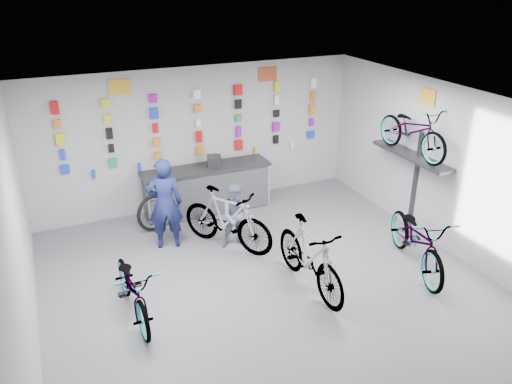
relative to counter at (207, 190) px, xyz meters
name	(u,v)px	position (x,y,z in m)	size (l,w,h in m)	color
floor	(281,302)	(0.00, -3.54, -0.49)	(8.00, 8.00, 0.00)	#525257
ceiling	(286,116)	(0.00, -3.54, 2.51)	(8.00, 8.00, 0.00)	white
wall_back	(198,138)	(0.00, 0.46, 1.01)	(7.00, 7.00, 0.00)	#B3B3B6
wall_left	(19,272)	(-3.50, -3.54, 1.01)	(8.00, 8.00, 0.00)	#B3B3B6
wall_right	(467,179)	(3.50, -3.54, 1.01)	(8.00, 8.00, 0.00)	#B3B3B6
counter	(207,190)	(0.00, 0.00, 0.00)	(2.70, 0.66, 1.00)	black
merch_wall	(198,125)	(0.00, 0.39, 1.32)	(5.57, 0.08, 1.57)	blue
wall_bracket	(412,160)	(3.33, -2.34, 0.98)	(0.39, 1.90, 2.00)	#333338
sign_left	(120,87)	(-1.50, 0.44, 2.23)	(0.42, 0.02, 0.30)	gold
sign_right	(268,74)	(1.60, 0.44, 2.23)	(0.42, 0.02, 0.30)	#BC4A22
sign_side	(427,97)	(3.48, -2.34, 2.16)	(0.02, 0.40, 0.30)	gold
bike_left	(133,288)	(-2.14, -2.91, -0.01)	(0.63, 1.80, 0.95)	gray
bike_center	(310,257)	(0.58, -3.36, 0.10)	(0.55, 1.96, 1.18)	gray
bike_right	(417,239)	(2.57, -3.56, 0.07)	(0.74, 2.11, 1.11)	gray
bike_service	(227,219)	(-0.15, -1.59, 0.09)	(0.55, 1.93, 1.16)	gray
bike_wall	(413,130)	(3.25, -2.34, 1.57)	(0.63, 1.80, 0.95)	gray
clerk	(165,204)	(-1.17, -1.11, 0.39)	(0.64, 0.42, 1.75)	#151C4A
customer	(237,216)	(0.03, -1.63, 0.14)	(0.61, 0.47, 1.25)	slate
spare_wheel	(153,213)	(-1.25, -0.37, -0.12)	(0.74, 0.41, 0.74)	black
register	(214,161)	(0.19, 0.01, 0.62)	(0.28, 0.30, 0.22)	black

